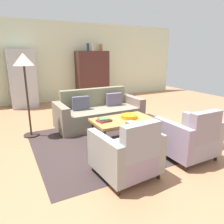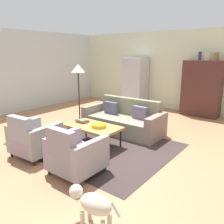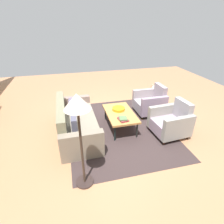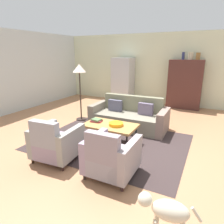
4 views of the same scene
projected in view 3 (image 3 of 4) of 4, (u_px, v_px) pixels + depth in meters
The scene contains 10 objects.
ground_plane at pixel (111, 122), 5.14m from camera, with size 11.04×11.04×0.00m, color #AE7853.
area_rug at pixel (118, 128), 4.85m from camera, with size 3.40×2.60×0.01m, color #382C2C.
couch at pixel (74, 124), 4.48m from camera, with size 2.11×0.93×0.86m.
coffee_table at pixel (120, 114), 4.67m from camera, with size 1.20×0.70×0.46m.
armchair_left at pixel (172, 122), 4.45m from camera, with size 0.86×0.86×0.88m.
armchair_right at pixel (151, 103), 5.47m from camera, with size 0.81×0.81×0.88m.
fruit_bowl at pixel (119, 109), 4.76m from camera, with size 0.33×0.33×0.07m, color orange.
book_stack at pixel (123, 119), 4.30m from camera, with size 0.29×0.24×0.07m.
floor_lamp at pixel (78, 111), 2.57m from camera, with size 0.40×0.40×1.72m.
dog at pixel (156, 89), 6.58m from camera, with size 0.71×0.29×0.48m.
Camera 3 is at (-4.30, 1.06, 2.63)m, focal length 28.76 mm.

